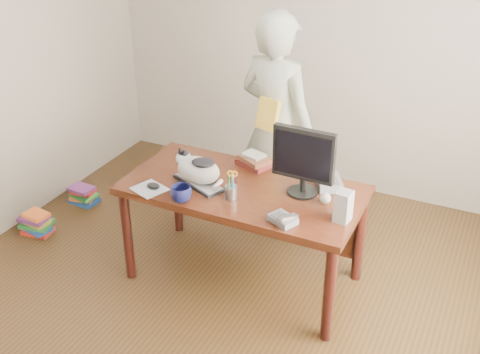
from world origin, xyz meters
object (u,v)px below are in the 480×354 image
at_px(book_pile_b, 83,195).
at_px(person, 276,126).
at_px(coffee_mug, 181,194).
at_px(calculator, 329,183).
at_px(pen_cup, 231,191).
at_px(phone, 283,219).
at_px(keyboard, 199,183).
at_px(book_pile_a, 36,223).
at_px(mouse, 153,186).
at_px(book_stack, 255,161).
at_px(monitor, 304,158).
at_px(desk, 248,200).
at_px(baseball, 325,198).
at_px(speaker, 343,206).
at_px(cat, 197,168).

bearing_deg(book_pile_b, person, 13.11).
xyz_separation_m(coffee_mug, calculator, (0.79, 0.59, -0.02)).
relative_size(pen_cup, phone, 1.04).
bearing_deg(keyboard, book_pile_a, -152.04).
distance_m(pen_cup, book_pile_b, 1.94).
height_order(coffee_mug, person, person).
bearing_deg(mouse, book_stack, 71.85).
bearing_deg(book_pile_b, coffee_mug, -25.55).
height_order(monitor, coffee_mug, monitor).
height_order(phone, person, person).
xyz_separation_m(desk, book_pile_a, (-1.75, -0.28, -0.51)).
distance_m(mouse, coffee_mug, 0.26).
height_order(desk, calculator, calculator).
bearing_deg(pen_cup, book_pile_a, -178.94).
distance_m(book_stack, book_pile_b, 1.81).
relative_size(baseball, calculator, 0.28).
distance_m(person, book_pile_a, 2.08).
height_order(calculator, person, person).
height_order(speaker, person, person).
distance_m(keyboard, mouse, 0.31).
xyz_separation_m(speaker, person, (-0.79, 0.85, 0.04)).
bearing_deg(book_pile_a, pen_cup, 1.06).
bearing_deg(pen_cup, monitor, 32.16).
bearing_deg(person, keyboard, 89.99).
relative_size(monitor, book_pile_a, 1.72).
relative_size(coffee_mug, baseball, 1.86).
height_order(coffee_mug, book_pile_b, coffee_mug).
bearing_deg(book_pile_b, monitor, -7.33).
relative_size(mouse, baseball, 1.48).
bearing_deg(monitor, phone, -85.51).
bearing_deg(calculator, desk, 169.91).
bearing_deg(monitor, desk, -178.55).
distance_m(desk, baseball, 0.59).
relative_size(monitor, coffee_mug, 3.43).
height_order(pen_cup, book_stack, pen_cup).
height_order(keyboard, monitor, monitor).
bearing_deg(phone, calculator, 103.59).
bearing_deg(book_stack, book_pile_b, -157.98).
bearing_deg(cat, book_pile_a, -151.87).
bearing_deg(mouse, cat, 58.61).
height_order(keyboard, book_pile_b, keyboard).
height_order(desk, mouse, mouse).
distance_m(calculator, book_pile_a, 2.41).
xyz_separation_m(mouse, phone, (0.94, -0.01, 0.00)).
bearing_deg(speaker, book_pile_b, 176.75).
relative_size(keyboard, book_stack, 1.53).
xyz_separation_m(phone, person, (-0.48, 1.03, 0.11)).
distance_m(cat, speaker, 1.02).
bearing_deg(mouse, speaker, 27.34).
relative_size(person, book_pile_b, 6.88).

